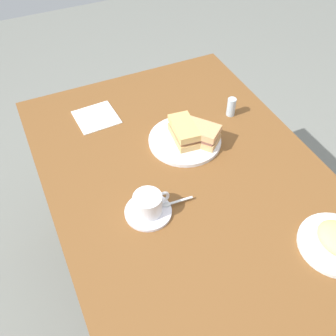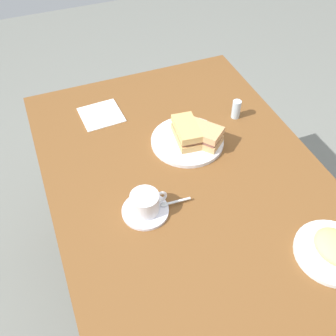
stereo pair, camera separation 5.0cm
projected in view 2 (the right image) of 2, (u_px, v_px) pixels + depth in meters
The scene contains 12 objects.
ground_plane at pixel (183, 286), 1.84m from camera, with size 6.00×6.00×0.00m, color slate.
dining_table at pixel (188, 198), 1.38m from camera, with size 1.28×0.89×0.74m.
sandwich_plate at pixel (187, 141), 1.42m from camera, with size 0.26×0.26×0.01m, color white.
sandwich_front at pixel (187, 132), 1.39m from camera, with size 0.15×0.09×0.06m.
sandwich_back at pixel (202, 135), 1.38m from camera, with size 0.16×0.15×0.06m.
coffee_saucer at pixel (145, 211), 1.21m from camera, with size 0.14×0.14×0.01m, color white.
coffee_cup at pixel (145, 202), 1.18m from camera, with size 0.09×0.12×0.07m.
spoon at pixel (170, 203), 1.22m from camera, with size 0.02×0.10×0.01m.
side_plate at pixel (332, 252), 1.11m from camera, with size 0.21×0.21×0.01m, color silver.
side_food_pile at pixel (336, 247), 1.09m from camera, with size 0.13×0.11×0.04m, color #DCC572.
napkin at pixel (101, 115), 1.53m from camera, with size 0.15×0.15×0.00m, color white.
salt_shaker at pixel (236, 109), 1.50m from camera, with size 0.03×0.03×0.07m, color silver.
Camera 2 is at (0.79, -0.38, 1.71)m, focal length 42.97 mm.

